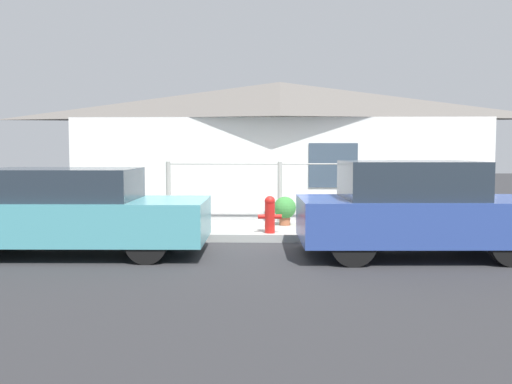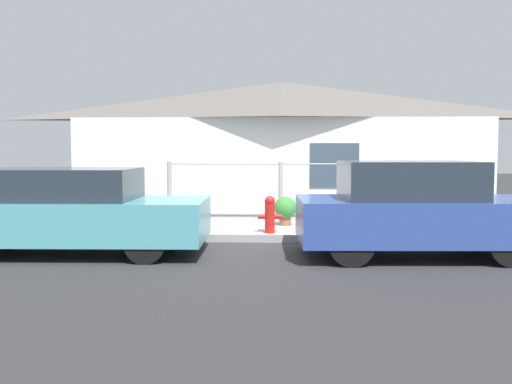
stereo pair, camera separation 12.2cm
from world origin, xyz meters
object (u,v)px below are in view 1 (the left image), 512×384
car_right (415,209)px  potted_plant_by_fence (155,214)px  car_left (70,211)px  potted_plant_near_hydrant (285,209)px  fire_hydrant (270,214)px

car_right → potted_plant_by_fence: 5.29m
potted_plant_by_fence → car_right: bearing=-28.0°
potted_plant_by_fence → car_left: bearing=-108.5°
car_left → potted_plant_near_hydrant: size_ratio=7.35×
potted_plant_near_hydrant → potted_plant_by_fence: (-2.66, -0.11, -0.11)m
car_right → fire_hydrant: (-2.30, 1.50, -0.25)m
car_right → potted_plant_near_hydrant: size_ratio=6.43×
car_right → fire_hydrant: size_ratio=5.46×
car_left → potted_plant_by_fence: 2.63m
fire_hydrant → potted_plant_by_fence: 2.56m
potted_plant_near_hydrant → potted_plant_by_fence: 2.66m
car_left → fire_hydrant: car_left is taller
car_left → car_right: 5.49m
potted_plant_near_hydrant → car_left: bearing=-143.4°
potted_plant_near_hydrant → potted_plant_by_fence: potted_plant_near_hydrant is taller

